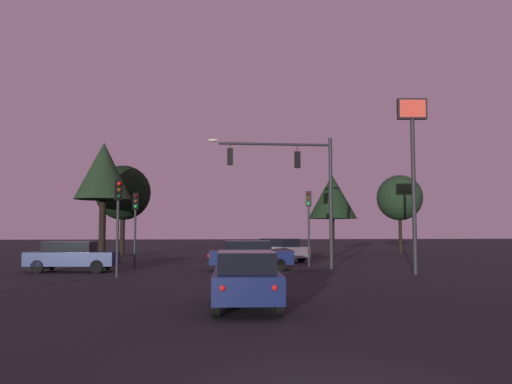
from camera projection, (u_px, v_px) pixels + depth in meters
ground_plane at (227, 265)px, 30.70m from camera, size 168.00×168.00×0.00m
traffic_signal_mast_arm at (296, 176)px, 28.05m from camera, size 6.80×0.37×7.14m
traffic_light_corner_left at (309, 213)px, 29.79m from camera, size 0.36×0.38×4.34m
traffic_light_corner_right at (118, 208)px, 22.79m from camera, size 0.37×0.39×4.30m
traffic_light_median at (135, 215)px, 27.86m from camera, size 0.34×0.38×4.08m
car_nearside_lane at (246, 278)px, 13.88m from camera, size 1.96×4.24×1.52m
car_crossing_left at (72, 256)px, 25.77m from camera, size 4.51×2.07×1.52m
car_crossing_right at (250, 255)px, 26.91m from camera, size 4.40×1.91×1.52m
car_far_lane at (278, 250)px, 34.00m from camera, size 3.81×4.43×1.52m
store_sign_illuminated at (413, 147)px, 24.57m from camera, size 1.42×0.41×8.37m
tree_behind_sign at (104, 172)px, 38.49m from camera, size 4.19×4.19×8.62m
tree_left_far at (123, 193)px, 44.08m from camera, size 4.67×4.67×7.60m
tree_center_horizon at (332, 197)px, 40.53m from camera, size 3.81×3.81×6.42m
tree_right_cluster at (400, 198)px, 45.64m from camera, size 4.01×4.01×6.93m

